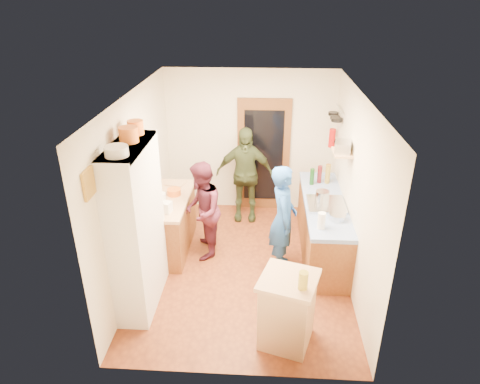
# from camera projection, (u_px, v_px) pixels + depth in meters

# --- Properties ---
(floor) EXTENTS (3.00, 4.00, 0.02)m
(floor) POSITION_uv_depth(u_px,v_px,m) (244.00, 267.00, 6.47)
(floor) COLOR brown
(floor) RESTS_ON ground
(ceiling) EXTENTS (3.00, 4.00, 0.02)m
(ceiling) POSITION_uv_depth(u_px,v_px,m) (245.00, 94.00, 5.34)
(ceiling) COLOR silver
(ceiling) RESTS_ON ground
(wall_back) EXTENTS (3.00, 0.02, 2.60)m
(wall_back) POSITION_uv_depth(u_px,v_px,m) (250.00, 142.00, 7.71)
(wall_back) COLOR beige
(wall_back) RESTS_ON ground
(wall_front) EXTENTS (3.00, 0.02, 2.60)m
(wall_front) POSITION_uv_depth(u_px,v_px,m) (233.00, 278.00, 4.10)
(wall_front) COLOR beige
(wall_front) RESTS_ON ground
(wall_left) EXTENTS (0.02, 4.00, 2.60)m
(wall_left) POSITION_uv_depth(u_px,v_px,m) (137.00, 186.00, 5.99)
(wall_left) COLOR beige
(wall_left) RESTS_ON ground
(wall_right) EXTENTS (0.02, 4.00, 2.60)m
(wall_right) POSITION_uv_depth(u_px,v_px,m) (355.00, 192.00, 5.82)
(wall_right) COLOR beige
(wall_right) RESTS_ON ground
(door_frame) EXTENTS (0.95, 0.06, 2.10)m
(door_frame) POSITION_uv_depth(u_px,v_px,m) (263.00, 156.00, 7.77)
(door_frame) COLOR brown
(door_frame) RESTS_ON ground
(door_glass) EXTENTS (0.70, 0.02, 1.70)m
(door_glass) POSITION_uv_depth(u_px,v_px,m) (263.00, 156.00, 7.74)
(door_glass) COLOR black
(door_glass) RESTS_ON door_frame
(hutch_body) EXTENTS (0.40, 1.20, 2.20)m
(hutch_body) POSITION_uv_depth(u_px,v_px,m) (137.00, 228.00, 5.35)
(hutch_body) COLOR silver
(hutch_body) RESTS_ON ground
(hutch_top_shelf) EXTENTS (0.40, 1.14, 0.04)m
(hutch_top_shelf) POSITION_uv_depth(u_px,v_px,m) (127.00, 146.00, 4.88)
(hutch_top_shelf) COLOR silver
(hutch_top_shelf) RESTS_ON hutch_body
(plate_stack) EXTENTS (0.26, 0.26, 0.11)m
(plate_stack) POSITION_uv_depth(u_px,v_px,m) (116.00, 151.00, 4.53)
(plate_stack) COLOR white
(plate_stack) RESTS_ON hutch_top_shelf
(orange_pot_a) EXTENTS (0.22, 0.22, 0.18)m
(orange_pot_a) POSITION_uv_depth(u_px,v_px,m) (129.00, 135.00, 4.92)
(orange_pot_a) COLOR orange
(orange_pot_a) RESTS_ON hutch_top_shelf
(orange_pot_b) EXTENTS (0.19, 0.19, 0.17)m
(orange_pot_b) POSITION_uv_depth(u_px,v_px,m) (136.00, 127.00, 5.17)
(orange_pot_b) COLOR orange
(orange_pot_b) RESTS_ON hutch_top_shelf
(left_counter_base) EXTENTS (0.60, 1.40, 0.85)m
(left_counter_base) POSITION_uv_depth(u_px,v_px,m) (170.00, 225.00, 6.76)
(left_counter_base) COLOR brown
(left_counter_base) RESTS_ON ground
(left_counter_top) EXTENTS (0.64, 1.44, 0.05)m
(left_counter_top) POSITION_uv_depth(u_px,v_px,m) (168.00, 199.00, 6.56)
(left_counter_top) COLOR tan
(left_counter_top) RESTS_ON left_counter_base
(toaster) EXTENTS (0.24, 0.19, 0.16)m
(toaster) POSITION_uv_depth(u_px,v_px,m) (164.00, 207.00, 6.12)
(toaster) COLOR white
(toaster) RESTS_ON left_counter_top
(kettle) EXTENTS (0.19, 0.19, 0.18)m
(kettle) POSITION_uv_depth(u_px,v_px,m) (161.00, 199.00, 6.33)
(kettle) COLOR white
(kettle) RESTS_ON left_counter_top
(orange_bowl) EXTENTS (0.27, 0.27, 0.10)m
(orange_bowl) POSITION_uv_depth(u_px,v_px,m) (174.00, 192.00, 6.63)
(orange_bowl) COLOR orange
(orange_bowl) RESTS_ON left_counter_top
(chopping_board) EXTENTS (0.34, 0.28, 0.02)m
(chopping_board) POSITION_uv_depth(u_px,v_px,m) (175.00, 183.00, 7.01)
(chopping_board) COLOR tan
(chopping_board) RESTS_ON left_counter_top
(right_counter_base) EXTENTS (0.60, 2.20, 0.84)m
(right_counter_base) POSITION_uv_depth(u_px,v_px,m) (322.00, 228.00, 6.67)
(right_counter_base) COLOR brown
(right_counter_base) RESTS_ON ground
(right_counter_top) EXTENTS (0.62, 2.22, 0.06)m
(right_counter_top) POSITION_uv_depth(u_px,v_px,m) (325.00, 203.00, 6.48)
(right_counter_top) COLOR #214FB3
(right_counter_top) RESTS_ON right_counter_base
(hob) EXTENTS (0.55, 0.58, 0.04)m
(hob) POSITION_uv_depth(u_px,v_px,m) (326.00, 204.00, 6.32)
(hob) COLOR silver
(hob) RESTS_ON right_counter_top
(pot_on_hob) EXTENTS (0.21, 0.21, 0.13)m
(pot_on_hob) POSITION_uv_depth(u_px,v_px,m) (322.00, 195.00, 6.40)
(pot_on_hob) COLOR silver
(pot_on_hob) RESTS_ON hob
(bottle_a) EXTENTS (0.07, 0.07, 0.28)m
(bottle_a) POSITION_uv_depth(u_px,v_px,m) (312.00, 177.00, 6.95)
(bottle_a) COLOR #143F14
(bottle_a) RESTS_ON right_counter_top
(bottle_b) EXTENTS (0.08, 0.08, 0.29)m
(bottle_b) POSITION_uv_depth(u_px,v_px,m) (320.00, 174.00, 7.01)
(bottle_b) COLOR #591419
(bottle_b) RESTS_ON right_counter_top
(bottle_c) EXTENTS (0.09, 0.09, 0.33)m
(bottle_c) POSITION_uv_depth(u_px,v_px,m) (328.00, 174.00, 6.98)
(bottle_c) COLOR olive
(bottle_c) RESTS_ON right_counter_top
(paper_towel) EXTENTS (0.11, 0.11, 0.23)m
(paper_towel) POSITION_uv_depth(u_px,v_px,m) (321.00, 221.00, 5.69)
(paper_towel) COLOR white
(paper_towel) RESTS_ON right_counter_top
(mixing_bowl) EXTENTS (0.28, 0.28, 0.09)m
(mixing_bowl) POSITION_uv_depth(u_px,v_px,m) (337.00, 217.00, 5.93)
(mixing_bowl) COLOR silver
(mixing_bowl) RESTS_ON right_counter_top
(island_base) EXTENTS (0.69, 0.69, 0.86)m
(island_base) POSITION_uv_depth(u_px,v_px,m) (287.00, 312.00, 4.94)
(island_base) COLOR tan
(island_base) RESTS_ON ground
(island_top) EXTENTS (0.78, 0.78, 0.05)m
(island_top) POSITION_uv_depth(u_px,v_px,m) (289.00, 280.00, 4.74)
(island_top) COLOR tan
(island_top) RESTS_ON island_base
(cutting_board) EXTENTS (0.42, 0.37, 0.02)m
(cutting_board) POSITION_uv_depth(u_px,v_px,m) (286.00, 276.00, 4.80)
(cutting_board) COLOR white
(cutting_board) RESTS_ON island_top
(oil_jar) EXTENTS (0.13, 0.13, 0.21)m
(oil_jar) POSITION_uv_depth(u_px,v_px,m) (303.00, 280.00, 4.53)
(oil_jar) COLOR #AD9E2D
(oil_jar) RESTS_ON island_top
(pan_rail) EXTENTS (0.02, 0.65, 0.02)m
(pan_rail) POSITION_uv_depth(u_px,v_px,m) (340.00, 109.00, 6.87)
(pan_rail) COLOR silver
(pan_rail) RESTS_ON wall_right
(pan_hang_a) EXTENTS (0.18, 0.18, 0.05)m
(pan_hang_a) POSITION_uv_depth(u_px,v_px,m) (337.00, 120.00, 6.77)
(pan_hang_a) COLOR black
(pan_hang_a) RESTS_ON pan_rail
(pan_hang_b) EXTENTS (0.16, 0.16, 0.05)m
(pan_hang_b) POSITION_uv_depth(u_px,v_px,m) (335.00, 118.00, 6.96)
(pan_hang_b) COLOR black
(pan_hang_b) RESTS_ON pan_rail
(pan_hang_c) EXTENTS (0.17, 0.17, 0.05)m
(pan_hang_c) POSITION_uv_depth(u_px,v_px,m) (333.00, 114.00, 7.14)
(pan_hang_c) COLOR black
(pan_hang_c) RESTS_ON pan_rail
(wall_shelf) EXTENTS (0.26, 0.42, 0.03)m
(wall_shelf) POSITION_uv_depth(u_px,v_px,m) (342.00, 153.00, 6.06)
(wall_shelf) COLOR tan
(wall_shelf) RESTS_ON wall_right
(radio) EXTENTS (0.28, 0.34, 0.15)m
(radio) POSITION_uv_depth(u_px,v_px,m) (343.00, 147.00, 6.02)
(radio) COLOR silver
(radio) RESTS_ON wall_shelf
(ext_bracket) EXTENTS (0.06, 0.10, 0.04)m
(ext_bracket) POSITION_uv_depth(u_px,v_px,m) (335.00, 141.00, 7.29)
(ext_bracket) COLOR black
(ext_bracket) RESTS_ON wall_right
(fire_extinguisher) EXTENTS (0.11, 0.11, 0.32)m
(fire_extinguisher) POSITION_uv_depth(u_px,v_px,m) (332.00, 138.00, 7.27)
(fire_extinguisher) COLOR red
(fire_extinguisher) RESTS_ON wall_right
(picture_frame) EXTENTS (0.03, 0.25, 0.30)m
(picture_frame) POSITION_uv_depth(u_px,v_px,m) (89.00, 183.00, 4.27)
(picture_frame) COLOR gold
(picture_frame) RESTS_ON wall_left
(person_hob) EXTENTS (0.41, 0.61, 1.63)m
(person_hob) POSITION_uv_depth(u_px,v_px,m) (285.00, 220.00, 6.11)
(person_hob) COLOR #214E9F
(person_hob) RESTS_ON ground
(person_left) EXTENTS (0.64, 0.79, 1.54)m
(person_left) POSITION_uv_depth(u_px,v_px,m) (204.00, 210.00, 6.49)
(person_left) COLOR #4A1928
(person_left) RESTS_ON ground
(person_back) EXTENTS (1.01, 0.42, 1.71)m
(person_back) POSITION_uv_depth(u_px,v_px,m) (245.00, 175.00, 7.48)
(person_back) COLOR #323C21
(person_back) RESTS_ON ground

